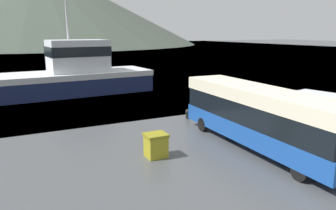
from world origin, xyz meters
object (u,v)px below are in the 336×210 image
Objects in this scene: delivery_van at (317,111)px; storage_bin at (156,145)px; fishing_boat at (66,75)px; tour_bus at (260,115)px.

storage_bin is (-11.46, 0.52, -0.67)m from delivery_van.
storage_bin is (0.97, -20.33, -1.38)m from fishing_boat.
fishing_boat is at bearing 108.79° from tour_bus.
tour_bus is 5.81m from delivery_van.
storage_bin is at bearing 168.35° from tour_bus.
delivery_van is 5.05× the size of storage_bin.
delivery_van is (5.72, 0.83, -0.59)m from tour_bus.
tour_bus is at bearing -166.09° from fishing_boat.
fishing_boat reaches higher than tour_bus.
fishing_boat reaches higher than delivery_van.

